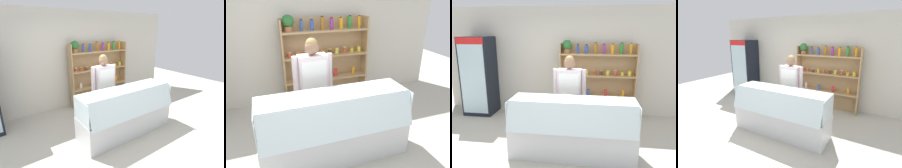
# 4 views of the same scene
# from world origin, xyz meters

# --- Properties ---
(ground_plane) EXTENTS (12.00, 12.00, 0.00)m
(ground_plane) POSITION_xyz_m (0.00, 0.00, 0.00)
(ground_plane) COLOR #B7B2A3
(back_wall) EXTENTS (6.80, 0.10, 2.70)m
(back_wall) POSITION_xyz_m (0.00, 2.23, 1.35)
(back_wall) COLOR beige
(back_wall) RESTS_ON ground
(drinks_fridge) EXTENTS (0.73, 0.64, 1.97)m
(drinks_fridge) POSITION_xyz_m (-2.33, 1.81, 0.99)
(drinks_fridge) COLOR black
(drinks_fridge) RESTS_ON ground
(shelving_unit) EXTENTS (1.81, 0.29, 1.90)m
(shelving_unit) POSITION_xyz_m (0.60, 1.97, 1.07)
(shelving_unit) COLOR tan
(shelving_unit) RESTS_ON ground
(deli_display_case) EXTENTS (2.11, 0.71, 1.01)m
(deli_display_case) POSITION_xyz_m (0.24, 0.13, 0.31)
(deli_display_case) COLOR silver
(deli_display_case) RESTS_ON ground
(shop_clerk) EXTENTS (0.64, 0.25, 1.66)m
(shop_clerk) POSITION_xyz_m (0.11, 0.80, 0.98)
(shop_clerk) COLOR #2D2D38
(shop_clerk) RESTS_ON ground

